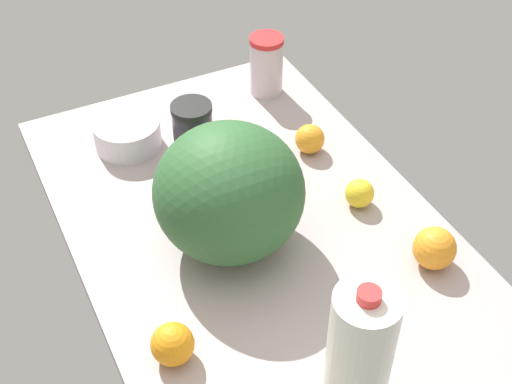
% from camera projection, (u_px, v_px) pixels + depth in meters
% --- Properties ---
extents(countertop, '(1.20, 0.76, 0.03)m').
position_uv_depth(countertop, '(256.00, 231.00, 1.55)').
color(countertop, '#AF9E9D').
rests_on(countertop, ground).
extents(milk_jug, '(0.11, 0.11, 0.30)m').
position_uv_depth(milk_jug, '(359.00, 355.00, 1.13)').
color(milk_jug, white).
rests_on(milk_jug, countertop).
extents(shaker_bottle, '(0.09, 0.09, 0.19)m').
position_uv_depth(shaker_bottle, '(193.00, 139.00, 1.61)').
color(shaker_bottle, '#2B2631').
rests_on(shaker_bottle, countertop).
extents(mixing_bowl, '(0.16, 0.16, 0.07)m').
position_uv_depth(mixing_bowl, '(127.00, 134.00, 1.73)').
color(mixing_bowl, silver).
rests_on(mixing_bowl, countertop).
extents(watermelon, '(0.30, 0.30, 0.28)m').
position_uv_depth(watermelon, '(229.00, 192.00, 1.41)').
color(watermelon, '#306031').
rests_on(watermelon, countertop).
extents(tumbler_cup, '(0.09, 0.09, 0.16)m').
position_uv_depth(tumbler_cup, '(266.00, 65.00, 1.87)').
color(tumbler_cup, silver).
rests_on(tumbler_cup, countertop).
extents(orange_near_front, '(0.07, 0.07, 0.07)m').
position_uv_depth(orange_near_front, '(310.00, 139.00, 1.71)').
color(orange_near_front, orange).
rests_on(orange_near_front, countertop).
extents(orange_by_jug, '(0.09, 0.09, 0.09)m').
position_uv_depth(orange_by_jug, '(434.00, 248.00, 1.43)').
color(orange_by_jug, orange).
rests_on(orange_by_jug, countertop).
extents(lemon_beside_bowl, '(0.06, 0.06, 0.06)m').
position_uv_depth(lemon_beside_bowl, '(360.00, 193.00, 1.57)').
color(lemon_beside_bowl, yellow).
rests_on(lemon_beside_bowl, countertop).
extents(orange_loose, '(0.08, 0.08, 0.08)m').
position_uv_depth(orange_loose, '(172.00, 344.00, 1.26)').
color(orange_loose, orange).
rests_on(orange_loose, countertop).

